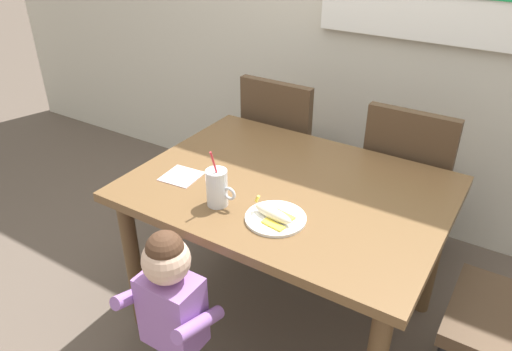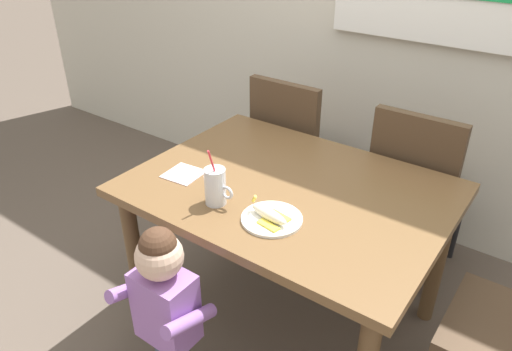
% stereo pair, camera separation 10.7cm
% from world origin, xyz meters
% --- Properties ---
extents(ground_plane, '(24.00, 24.00, 0.00)m').
position_xyz_m(ground_plane, '(0.00, 0.00, 0.00)').
color(ground_plane, brown).
extents(dining_table, '(1.29, 0.97, 0.75)m').
position_xyz_m(dining_table, '(0.00, 0.00, 0.65)').
color(dining_table, brown).
rests_on(dining_table, ground).
extents(dining_chair_left, '(0.44, 0.45, 0.96)m').
position_xyz_m(dining_chair_left, '(-0.39, 0.68, 0.54)').
color(dining_chair_left, '#4C3826').
rests_on(dining_chair_left, ground).
extents(dining_chair_right, '(0.44, 0.44, 0.96)m').
position_xyz_m(dining_chair_right, '(0.34, 0.66, 0.54)').
color(dining_chair_right, '#4C3826').
rests_on(dining_chair_right, ground).
extents(toddler_standing, '(0.33, 0.24, 0.84)m').
position_xyz_m(toddler_standing, '(-0.13, -0.62, 0.53)').
color(toddler_standing, '#3F4760').
rests_on(toddler_standing, ground).
extents(milk_cup, '(0.13, 0.08, 0.25)m').
position_xyz_m(milk_cup, '(-0.16, -0.28, 0.82)').
color(milk_cup, silver).
rests_on(milk_cup, dining_table).
extents(snack_plate, '(0.23, 0.23, 0.01)m').
position_xyz_m(snack_plate, '(0.08, -0.25, 0.75)').
color(snack_plate, white).
rests_on(snack_plate, dining_table).
extents(peeled_banana, '(0.17, 0.12, 0.07)m').
position_xyz_m(peeled_banana, '(0.08, -0.26, 0.78)').
color(peeled_banana, '#F4EAC6').
rests_on(peeled_banana, snack_plate).
extents(paper_napkin, '(0.16, 0.16, 0.00)m').
position_xyz_m(paper_napkin, '(-0.42, -0.19, 0.75)').
color(paper_napkin, silver).
rests_on(paper_napkin, dining_table).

